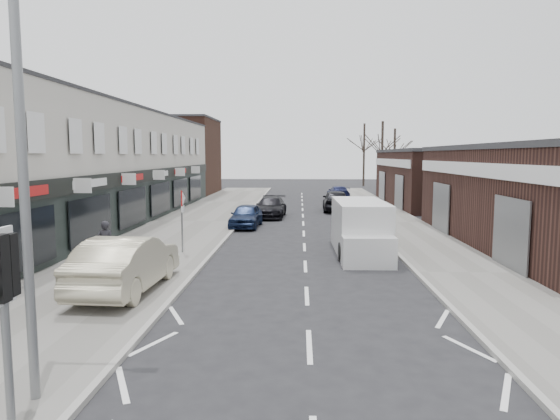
# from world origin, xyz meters

# --- Properties ---
(ground) EXTENTS (160.00, 160.00, 0.00)m
(ground) POSITION_xyz_m (0.00, 0.00, 0.00)
(ground) COLOR black
(ground) RESTS_ON ground
(pavement_left) EXTENTS (5.50, 64.00, 0.12)m
(pavement_left) POSITION_xyz_m (-6.75, 22.00, 0.06)
(pavement_left) COLOR slate
(pavement_left) RESTS_ON ground
(pavement_right) EXTENTS (3.50, 64.00, 0.12)m
(pavement_right) POSITION_xyz_m (5.75, 22.00, 0.06)
(pavement_right) COLOR slate
(pavement_right) RESTS_ON ground
(shop_terrace_left) EXTENTS (8.00, 41.00, 7.10)m
(shop_terrace_left) POSITION_xyz_m (-13.50, 19.50, 3.55)
(shop_terrace_left) COLOR beige
(shop_terrace_left) RESTS_ON ground
(brick_block_far) EXTENTS (8.00, 10.00, 8.00)m
(brick_block_far) POSITION_xyz_m (-13.50, 45.00, 4.00)
(brick_block_far) COLOR #41241B
(brick_block_far) RESTS_ON ground
(right_unit_far) EXTENTS (10.00, 16.00, 4.50)m
(right_unit_far) POSITION_xyz_m (12.50, 34.00, 2.25)
(right_unit_far) COLOR #39201A
(right_unit_far) RESTS_ON ground
(tree_far_a) EXTENTS (3.60, 3.60, 8.00)m
(tree_far_a) POSITION_xyz_m (9.00, 48.00, 0.00)
(tree_far_a) COLOR #382D26
(tree_far_a) RESTS_ON ground
(tree_far_b) EXTENTS (3.60, 3.60, 7.50)m
(tree_far_b) POSITION_xyz_m (11.50, 54.00, 0.00)
(tree_far_b) COLOR #382D26
(tree_far_b) RESTS_ON ground
(tree_far_c) EXTENTS (3.60, 3.60, 8.50)m
(tree_far_c) POSITION_xyz_m (8.50, 60.00, 0.00)
(tree_far_c) COLOR #382D26
(tree_far_c) RESTS_ON ground
(traffic_light) EXTENTS (0.28, 0.60, 3.10)m
(traffic_light) POSITION_xyz_m (-4.40, -2.02, 2.41)
(traffic_light) COLOR slate
(traffic_light) RESTS_ON pavement_left
(street_lamp) EXTENTS (2.23, 0.22, 8.00)m
(street_lamp) POSITION_xyz_m (-4.53, -0.80, 4.62)
(street_lamp) COLOR slate
(street_lamp) RESTS_ON pavement_left
(warning_sign) EXTENTS (0.12, 0.80, 2.70)m
(warning_sign) POSITION_xyz_m (-5.16, 12.00, 2.20)
(warning_sign) COLOR slate
(warning_sign) RESTS_ON pavement_left
(white_van) EXTENTS (2.13, 5.85, 2.27)m
(white_van) POSITION_xyz_m (2.38, 12.55, 1.07)
(white_van) COLOR silver
(white_van) RESTS_ON ground
(sedan_on_pavement) EXTENTS (2.01, 5.19, 1.69)m
(sedan_on_pavement) POSITION_xyz_m (-5.47, 5.96, 0.96)
(sedan_on_pavement) COLOR #BAB194
(sedan_on_pavement) RESTS_ON pavement_left
(pedestrian) EXTENTS (0.63, 0.41, 1.72)m
(pedestrian) POSITION_xyz_m (-7.36, 9.13, 0.98)
(pedestrian) COLOR black
(pedestrian) RESTS_ON pavement_left
(parked_car_left_a) EXTENTS (1.86, 4.11, 1.37)m
(parked_car_left_a) POSITION_xyz_m (-3.38, 20.29, 0.69)
(parked_car_left_a) COLOR #131F3E
(parked_car_left_a) RESTS_ON ground
(parked_car_left_b) EXTENTS (2.16, 4.83, 1.37)m
(parked_car_left_b) POSITION_xyz_m (-2.20, 25.11, 0.69)
(parked_car_left_b) COLOR black
(parked_car_left_b) RESTS_ON ground
(parked_car_right_a) EXTENTS (1.74, 4.90, 1.61)m
(parked_car_right_a) POSITION_xyz_m (3.50, 21.01, 0.80)
(parked_car_right_a) COLOR silver
(parked_car_right_a) RESTS_ON ground
(parked_car_right_b) EXTENTS (2.07, 4.85, 1.63)m
(parked_car_right_b) POSITION_xyz_m (2.51, 29.04, 0.82)
(parked_car_right_b) COLOR black
(parked_car_right_b) RESTS_ON ground
(parked_car_right_c) EXTENTS (2.10, 4.52, 1.28)m
(parked_car_right_c) POSITION_xyz_m (3.50, 39.41, 0.64)
(parked_car_right_c) COLOR #141940
(parked_car_right_c) RESTS_ON ground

